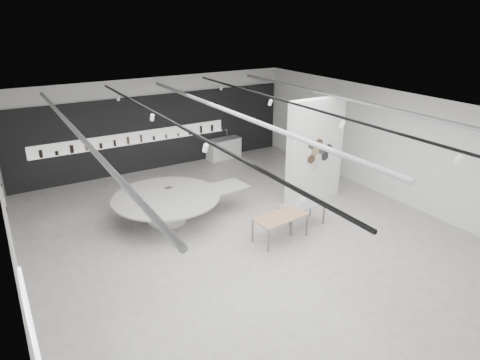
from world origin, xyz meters
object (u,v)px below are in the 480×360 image
partition_column (315,151)px  sample_table_wood (280,218)px  display_island (169,204)px  sample_table_stone (302,207)px  kitchen_counter (224,148)px

partition_column → sample_table_wood: size_ratio=2.16×
display_island → sample_table_stone: 4.19m
kitchen_counter → display_island: bearing=-141.7°
partition_column → sample_table_stone: bearing=-138.7°
display_island → sample_table_stone: display_island is taller
partition_column → display_island: partition_column is taller
partition_column → sample_table_stone: partition_column is taller
kitchen_counter → sample_table_stone: bearing=-105.8°
partition_column → sample_table_wood: (-2.70, -1.77, -1.11)m
display_island → sample_table_wood: 3.65m
partition_column → display_island: size_ratio=0.78×
display_island → kitchen_counter: bearing=39.1°
sample_table_wood → kitchen_counter: bearing=73.5°
display_island → sample_table_wood: display_island is taller
display_island → sample_table_stone: size_ratio=3.22×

